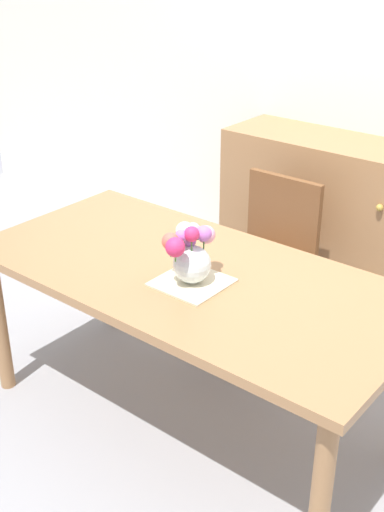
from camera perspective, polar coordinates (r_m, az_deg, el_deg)
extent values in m
plane|color=#939399|center=(3.14, -0.15, -13.77)|extent=(12.00, 12.00, 0.00)
cube|color=silver|center=(3.83, 15.82, 16.06)|extent=(7.00, 0.10, 2.80)
cube|color=#9E7047|center=(2.72, -0.17, -1.67)|extent=(1.87, 0.91, 0.04)
cylinder|color=#9E7047|center=(2.32, 11.01, -19.90)|extent=(0.07, 0.07, 0.72)
cylinder|color=#9E7047|center=(3.65, -6.80, -0.85)|extent=(0.07, 0.07, 0.72)
cube|color=brown|center=(3.42, 5.95, -0.97)|extent=(0.42, 0.42, 0.04)
cylinder|color=brown|center=(3.33, 6.62, -6.62)|extent=(0.04, 0.04, 0.44)
cylinder|color=brown|center=(3.50, 1.67, -4.63)|extent=(0.04, 0.04, 0.44)
cylinder|color=brown|center=(3.59, 9.77, -4.14)|extent=(0.04, 0.04, 0.44)
cylinder|color=brown|center=(3.75, 5.03, -2.43)|extent=(0.04, 0.04, 0.44)
cube|color=brown|center=(3.48, 7.89, 3.51)|extent=(0.42, 0.04, 0.42)
cube|color=#9E7047|center=(3.84, 12.76, 2.30)|extent=(1.40, 0.44, 1.00)
sphere|color=#B7933D|center=(3.67, 7.33, 6.38)|extent=(0.04, 0.04, 0.04)
sphere|color=#B7933D|center=(3.42, 15.84, 4.03)|extent=(0.04, 0.04, 0.04)
sphere|color=#B7933D|center=(3.83, 6.99, 0.74)|extent=(0.04, 0.04, 0.04)
sphere|color=#B7933D|center=(3.58, 15.07, -1.90)|extent=(0.04, 0.04, 0.04)
cube|color=beige|center=(2.61, 0.00, -2.28)|extent=(0.26, 0.26, 0.01)
sphere|color=silver|center=(2.58, 0.00, -0.72)|extent=(0.15, 0.15, 0.15)
sphere|color=#B266C6|center=(2.55, 1.03, 1.94)|extent=(0.06, 0.06, 0.06)
cylinder|color=#478438|center=(2.56, 1.02, 1.28)|extent=(0.01, 0.01, 0.06)
sphere|color=white|center=(2.53, -0.65, 2.20)|extent=(0.07, 0.07, 0.07)
cylinder|color=#478438|center=(2.54, -0.64, 1.33)|extent=(0.01, 0.01, 0.09)
sphere|color=#D12D66|center=(2.45, -1.45, 0.76)|extent=(0.08, 0.08, 0.08)
cylinder|color=#478438|center=(2.47, -1.44, 0.14)|extent=(0.01, 0.01, 0.06)
sphere|color=#D12D66|center=(2.49, -0.03, 1.90)|extent=(0.06, 0.06, 0.06)
cylinder|color=#478438|center=(2.51, -0.03, 1.00)|extent=(0.01, 0.01, 0.09)
sphere|color=#E55B4C|center=(2.49, -1.85, 1.26)|extent=(0.07, 0.07, 0.07)
cylinder|color=#478438|center=(2.50, -1.84, 0.60)|extent=(0.01, 0.01, 0.06)
sphere|color=#B266C6|center=(2.56, -0.21, 1.32)|extent=(0.05, 0.05, 0.05)
cylinder|color=#478438|center=(2.57, -0.21, 0.96)|extent=(0.01, 0.01, 0.04)
sphere|color=#EA9EBC|center=(2.60, 0.09, 2.25)|extent=(0.06, 0.06, 0.06)
cylinder|color=#478438|center=(2.61, 0.09, 1.68)|extent=(0.01, 0.01, 0.06)
sphere|color=#B266C6|center=(2.50, -0.89, 1.77)|extent=(0.05, 0.05, 0.05)
cylinder|color=#478438|center=(2.52, -0.88, 0.97)|extent=(0.01, 0.01, 0.08)
sphere|color=#EA9EBC|center=(2.62, 1.23, 1.85)|extent=(0.07, 0.07, 0.07)
cylinder|color=#478438|center=(2.63, 1.23, 1.53)|extent=(0.01, 0.01, 0.03)
ellipsoid|color=#478438|center=(2.59, 0.41, 1.45)|extent=(0.05, 0.07, 0.03)
ellipsoid|color=#478438|center=(2.58, -1.86, 0.99)|extent=(0.07, 0.04, 0.02)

